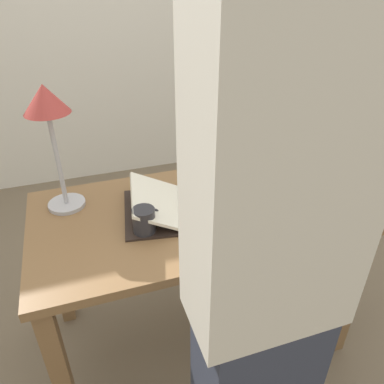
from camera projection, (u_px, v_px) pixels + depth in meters
ground_plane at (196, 330)px, 1.88m from camera, size 12.00×12.00×0.00m
wall_back at (114, 7)px, 2.67m from camera, size 8.00×0.06×2.60m
reading_desk at (197, 230)px, 1.55m from camera, size 1.30×0.68×0.74m
open_book at (188, 203)px, 1.47m from camera, size 0.55×0.41×0.10m
book_stack_tall at (283, 158)px, 1.64m from camera, size 0.25×0.33×0.21m
book_standing_upright at (253, 167)px, 1.58m from camera, size 0.05×0.16×0.20m
reading_lamp at (48, 114)px, 1.31m from camera, size 0.16×0.16×0.49m
coffee_mug at (144, 221)px, 1.33m from camera, size 0.11×0.08×0.10m
pencil at (186, 242)px, 1.31m from camera, size 0.05×0.15×0.01m
person_reader at (264, 300)px, 0.89m from camera, size 0.36×0.22×1.79m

